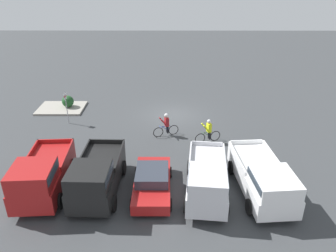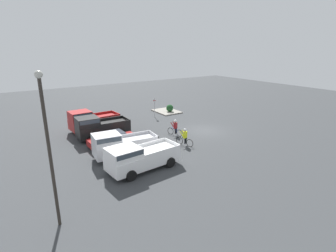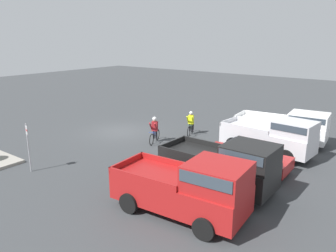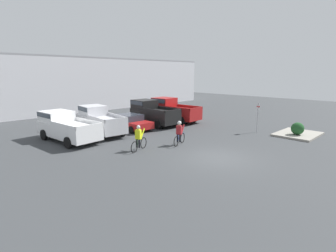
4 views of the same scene
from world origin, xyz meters
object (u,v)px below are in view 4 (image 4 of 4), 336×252
at_px(pickup_truck_1, 99,120).
at_px(sedan_0, 130,122).
at_px(shrub, 298,129).
at_px(cyclist_0, 179,132).
at_px(fire_lane_sign, 258,115).
at_px(pickup_truck_3, 172,109).
at_px(pickup_truck_0, 65,126).
at_px(cyclist_1, 139,138).
at_px(pickup_truck_2, 152,112).

xyz_separation_m(pickup_truck_1, sedan_0, (2.76, -0.44, -0.48)).
relative_size(pickup_truck_1, shrub, 5.52).
bearing_deg(cyclist_0, fire_lane_sign, -15.05).
height_order(pickup_truck_1, pickup_truck_3, pickup_truck_3).
height_order(pickup_truck_0, shrub, pickup_truck_0).
bearing_deg(shrub, fire_lane_sign, 105.66).
bearing_deg(pickup_truck_1, fire_lane_sign, -43.14).
bearing_deg(shrub, pickup_truck_3, 99.80).
bearing_deg(cyclist_1, pickup_truck_2, 42.71).
bearing_deg(pickup_truck_0, pickup_truck_2, -0.34).
relative_size(pickup_truck_0, cyclist_0, 3.20).
xyz_separation_m(pickup_truck_0, sedan_0, (5.63, -0.31, -0.40)).
bearing_deg(shrub, pickup_truck_2, 112.23).
bearing_deg(cyclist_0, pickup_truck_3, 47.05).
xyz_separation_m(pickup_truck_0, pickup_truck_1, (2.88, 0.13, 0.07)).
distance_m(cyclist_0, fire_lane_sign, 7.71).
distance_m(pickup_truck_0, fire_lane_sign, 15.20).
bearing_deg(pickup_truck_0, sedan_0, -3.14).
bearing_deg(sedan_0, pickup_truck_3, 2.24).
relative_size(pickup_truck_2, fire_lane_sign, 2.06).
distance_m(pickup_truck_2, cyclist_1, 8.58).
relative_size(sedan_0, cyclist_0, 2.46).
distance_m(pickup_truck_1, pickup_truck_3, 8.33).
relative_size(pickup_truck_2, shrub, 5.30).
bearing_deg(cyclist_1, cyclist_0, -18.05).
xyz_separation_m(pickup_truck_0, pickup_truck_3, (11.21, -0.09, 0.12)).
relative_size(pickup_truck_1, sedan_0, 1.22).
bearing_deg(fire_lane_sign, pickup_truck_2, 114.32).
bearing_deg(fire_lane_sign, pickup_truck_0, 144.67).
bearing_deg(sedan_0, fire_lane_sign, -51.43).
distance_m(pickup_truck_1, cyclist_0, 7.24).
relative_size(sedan_0, fire_lane_sign, 1.75).
distance_m(cyclist_0, shrub, 9.61).
height_order(pickup_truck_2, pickup_truck_3, pickup_truck_3).
bearing_deg(pickup_truck_3, cyclist_1, -147.48).
xyz_separation_m(pickup_truck_0, shrub, (13.22, -11.72, -0.44)).
distance_m(pickup_truck_2, cyclist_0, 7.59).
height_order(sedan_0, shrub, sedan_0).
bearing_deg(cyclist_1, sedan_0, 57.87).
xyz_separation_m(pickup_truck_0, pickup_truck_2, (8.45, -0.05, 0.11)).
xyz_separation_m(sedan_0, shrub, (7.58, -11.41, -0.04)).
height_order(sedan_0, cyclist_0, cyclist_0).
height_order(pickup_truck_2, cyclist_0, pickup_truck_2).
height_order(pickup_truck_3, fire_lane_sign, fire_lane_sign).
bearing_deg(cyclist_0, shrub, -30.89).
relative_size(pickup_truck_1, cyclist_0, 3.00).
distance_m(pickup_truck_0, pickup_truck_1, 2.88).
relative_size(pickup_truck_0, pickup_truck_3, 1.08).
distance_m(pickup_truck_0, pickup_truck_3, 11.21).
xyz_separation_m(pickup_truck_2, shrub, (4.77, -11.67, -0.55)).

